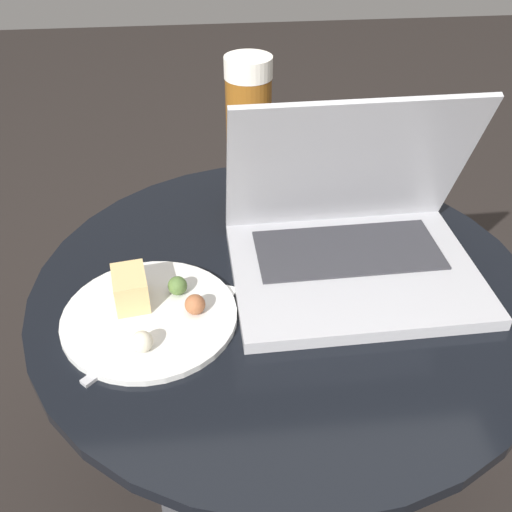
# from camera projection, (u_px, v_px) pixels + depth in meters

# --- Properties ---
(ground_plane) EXTENTS (6.00, 6.00, 0.00)m
(ground_plane) POSITION_uv_depth(u_px,v_px,m) (277.00, 480.00, 1.13)
(ground_plane) COLOR black
(table) EXTENTS (0.70, 0.70, 0.48)m
(table) POSITION_uv_depth(u_px,v_px,m) (281.00, 352.00, 0.92)
(table) COLOR #515156
(table) RESTS_ON ground_plane
(napkin) EXTENTS (0.21, 0.18, 0.00)m
(napkin) POSITION_uv_depth(u_px,v_px,m) (162.00, 303.00, 0.80)
(napkin) COLOR white
(napkin) RESTS_ON table
(laptop) EXTENTS (0.35, 0.27, 0.25)m
(laptop) POSITION_uv_depth(u_px,v_px,m) (352.00, 236.00, 0.84)
(laptop) COLOR #B2B2B7
(laptop) RESTS_ON table
(beer_glass) EXTENTS (0.07, 0.07, 0.26)m
(beer_glass) POSITION_uv_depth(u_px,v_px,m) (249.00, 141.00, 0.91)
(beer_glass) COLOR brown
(beer_glass) RESTS_ON table
(snack_plate) EXTENTS (0.23, 0.23, 0.05)m
(snack_plate) POSITION_uv_depth(u_px,v_px,m) (148.00, 311.00, 0.77)
(snack_plate) COLOR silver
(snack_plate) RESTS_ON table
(fork) EXTENTS (0.13, 0.13, 0.01)m
(fork) POSITION_uv_depth(u_px,v_px,m) (146.00, 338.00, 0.75)
(fork) COLOR #B2B2B7
(fork) RESTS_ON table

